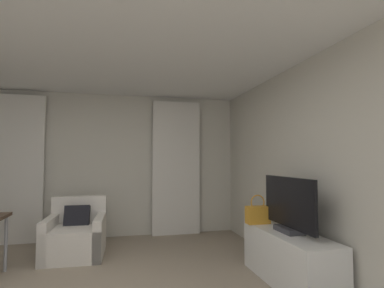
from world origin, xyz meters
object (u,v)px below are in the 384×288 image
(tv_console, at_px, (289,258))
(handbag_primary, at_px, (258,214))
(tv_flatscreen, at_px, (289,206))
(armchair, at_px, (76,236))

(tv_console, bearing_deg, handbag_primary, 104.95)
(tv_console, distance_m, tv_flatscreen, 0.58)
(tv_flatscreen, relative_size, handbag_primary, 2.70)
(tv_flatscreen, bearing_deg, handbag_primary, 104.65)
(tv_console, relative_size, tv_flatscreen, 1.40)
(tv_console, bearing_deg, tv_flatscreen, -90.00)
(armchair, height_order, tv_console, armchair)
(tv_console, xyz_separation_m, handbag_primary, (-0.13, 0.50, 0.41))
(armchair, bearing_deg, tv_console, -32.87)
(tv_console, height_order, tv_flatscreen, tv_flatscreen)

